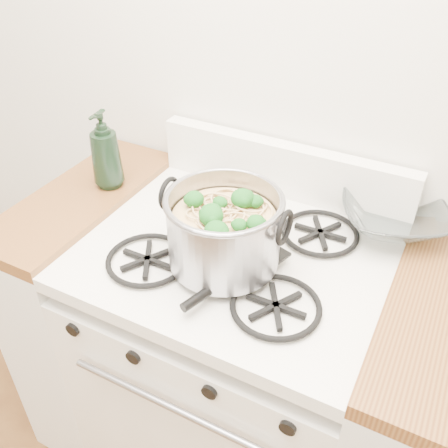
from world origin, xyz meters
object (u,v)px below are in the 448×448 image
spatula (263,254)px  bottle (105,150)px  glass_bowl (392,222)px  stock_pot (224,231)px  gas_range (234,366)px

spatula → bottle: 0.56m
glass_bowl → stock_pot: bearing=-135.3°
spatula → stock_pot: bearing=-131.4°
stock_pot → bottle: (-0.46, 0.15, 0.03)m
gas_range → stock_pot: (0.00, -0.07, 0.57)m
gas_range → spatula: bearing=-14.9°
stock_pot → spatula: size_ratio=0.98×
bottle → glass_bowl: bearing=7.2°
stock_pot → gas_range: bearing=91.8°
stock_pot → glass_bowl: size_ratio=2.83×
stock_pot → bottle: bottle is taller
stock_pot → glass_bowl: (0.33, 0.32, -0.07)m
stock_pot → spatula: stock_pot is taller
gas_range → bottle: size_ratio=3.98×
gas_range → glass_bowl: 0.65m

